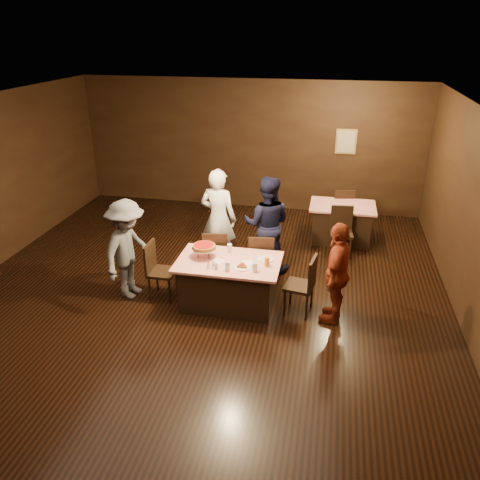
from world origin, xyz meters
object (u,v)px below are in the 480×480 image
at_px(main_table, 229,283).
at_px(diner_navy_hoodie, 267,224).
at_px(chair_far_left, 216,254).
at_px(pizza_stand, 204,247).
at_px(chair_back_far, 342,209).
at_px(glass_front_right, 255,267).
at_px(chair_back_near, 341,232).
at_px(plate_empty, 265,259).
at_px(back_table, 341,223).
at_px(glass_front_left, 227,266).
at_px(glass_back, 230,248).
at_px(chair_end_right, 299,285).
at_px(diner_red_shirt, 337,273).
at_px(diner_white_jacket, 218,219).
at_px(chair_end_left, 162,271).
at_px(diner_grey_knit, 128,250).
at_px(glass_amber, 267,262).
at_px(chair_far_right, 262,259).

distance_m(main_table, diner_navy_hoodie, 1.45).
height_order(chair_far_left, pizza_stand, pizza_stand).
relative_size(chair_back_far, diner_navy_hoodie, 0.54).
bearing_deg(glass_front_right, main_table, 150.95).
distance_m(chair_back_near, plate_empty, 2.32).
relative_size(back_table, chair_far_left, 1.37).
bearing_deg(glass_front_left, glass_back, 99.46).
xyz_separation_m(chair_end_right, diner_red_shirt, (0.54, -0.09, 0.31)).
height_order(main_table, diner_white_jacket, diner_white_jacket).
bearing_deg(chair_back_near, pizza_stand, -140.75).
distance_m(chair_end_left, glass_front_right, 1.61).
bearing_deg(diner_red_shirt, chair_end_right, -87.18).
relative_size(chair_far_left, chair_back_near, 1.00).
bearing_deg(chair_far_left, plate_empty, 136.05).
height_order(chair_back_far, diner_white_jacket, diner_white_jacket).
bearing_deg(diner_red_shirt, diner_grey_knit, -78.22).
relative_size(diner_red_shirt, glass_amber, 11.27).
relative_size(pizza_stand, glass_front_right, 2.71).
bearing_deg(glass_back, diner_navy_hoodie, 65.81).
height_order(diner_white_jacket, glass_amber, diner_white_jacket).
bearing_deg(glass_back, pizza_stand, -144.46).
distance_m(chair_far_right, diner_navy_hoodie, 0.68).
height_order(back_table, chair_far_left, chair_far_left).
xyz_separation_m(chair_back_near, chair_back_far, (0.00, 1.30, 0.00)).
bearing_deg(diner_navy_hoodie, main_table, 71.97).
bearing_deg(chair_end_right, glass_front_right, -59.15).
relative_size(diner_white_jacket, glass_back, 13.09).
distance_m(back_table, chair_far_right, 2.47).
height_order(diner_navy_hoodie, glass_front_right, diner_navy_hoodie).
relative_size(chair_back_far, glass_front_left, 6.79).
relative_size(diner_red_shirt, glass_front_left, 11.27).
bearing_deg(glass_front_right, chair_back_far, 70.96).
relative_size(chair_back_far, glass_amber, 6.79).
bearing_deg(glass_front_right, diner_red_shirt, 7.46).
height_order(chair_far_right, glass_front_left, chair_far_right).
height_order(diner_grey_knit, glass_front_right, diner_grey_knit).
bearing_deg(chair_back_far, glass_amber, 62.09).
bearing_deg(main_table, chair_back_near, 51.11).
bearing_deg(chair_back_far, chair_end_right, 69.67).
distance_m(diner_navy_hoodie, pizza_stand, 1.49).
height_order(chair_far_right, chair_back_far, same).
bearing_deg(chair_far_right, chair_end_left, 20.32).
bearing_deg(chair_far_right, diner_white_jacket, -38.36).
bearing_deg(chair_far_right, chair_far_left, -6.24).
bearing_deg(diner_navy_hoodie, glass_front_left, 76.72).
distance_m(chair_back_far, glass_front_left, 4.11).
bearing_deg(chair_back_near, diner_white_jacket, -164.52).
bearing_deg(chair_back_far, diner_white_jacket, 34.03).
bearing_deg(plate_empty, chair_far_right, 104.04).
distance_m(chair_end_left, chair_end_right, 2.20).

